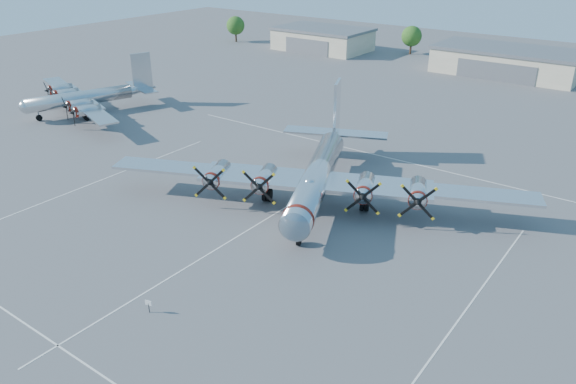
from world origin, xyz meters
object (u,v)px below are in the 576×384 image
Objects in this scene: main_bomber_b29 at (318,198)px; info_placard at (148,304)px; tree_west at (412,36)px; tree_far_west at (236,26)px; hangar_west at (323,39)px; hangar_center at (507,61)px; bomber_west at (89,113)px.

info_placard is at bearing -111.66° from main_bomber_b29.
main_bomber_b29 is at bearing -71.80° from tree_west.
tree_far_west is 6.04× the size of info_placard.
hangar_west is 108.39m from info_placard.
hangar_west is at bearing 99.13° from main_bomber_b29.
hangar_center is at bearing -17.82° from tree_west.
bomber_west is (-1.43, -67.60, -2.71)m from hangar_west.
main_bomber_b29 is (26.50, -80.59, -4.22)m from tree_west.
bomber_west is 57.19m from info_placard.
hangar_west and hangar_center have the same top height.
bomber_west is (-21.43, -75.64, -4.22)m from tree_west.
hangar_center is at bearing -0.00° from hangar_west.
hangar_west is 25.36m from tree_far_west.
hangar_west is 0.79× the size of hangar_center.
tree_far_west is at bearing -165.07° from tree_west.
main_bomber_b29 is at bearing 77.00° from info_placard.
hangar_center is 70.13m from tree_far_west.
bomber_west is at bearing -105.82° from tree_west.
hangar_west is at bearing 101.02° from info_placard.
tree_far_west reaches higher than hangar_center.
tree_west is at bearing 162.18° from hangar_center.
hangar_center is 0.64× the size of main_bomber_b29.
tree_far_west is at bearing 112.67° from main_bomber_b29.
tree_far_west is 118.28m from info_placard.
hangar_west is 67.67m from bomber_west.
bomber_west is at bearing 150.58° from main_bomber_b29.
bomber_west is 29.60× the size of info_placard.
bomber_west reaches higher than info_placard.
main_bomber_b29 reaches higher than info_placard.
tree_far_west is 0.15× the size of main_bomber_b29.
info_placard is (47.31, -97.50, -1.94)m from hangar_west.
hangar_center is 4.31× the size of tree_west.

